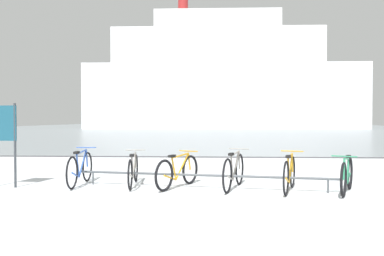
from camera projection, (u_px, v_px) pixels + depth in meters
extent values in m
cube|color=gray|center=(209.00, 128.00, 69.89)|extent=(80.00, 110.00, 0.08)
cube|color=#47474C|center=(199.00, 158.00, 14.97)|extent=(80.00, 0.50, 0.05)
cylinder|color=#4C5156|center=(203.00, 175.00, 8.17)|extent=(5.48, 0.92, 0.05)
cylinder|color=#4C5156|center=(93.00, 178.00, 8.69)|extent=(0.04, 0.04, 0.28)
cylinder|color=#4C5156|center=(328.00, 186.00, 7.66)|extent=(0.04, 0.04, 0.28)
torus|color=black|center=(87.00, 167.00, 9.13)|extent=(0.05, 0.69, 0.69)
torus|color=black|center=(72.00, 173.00, 8.08)|extent=(0.05, 0.69, 0.69)
cylinder|color=#3359B2|center=(83.00, 163.00, 8.78)|extent=(0.04, 0.55, 0.58)
cylinder|color=#3359B2|center=(78.00, 166.00, 8.44)|extent=(0.04, 0.19, 0.52)
cylinder|color=#3359B2|center=(82.00, 152.00, 8.70)|extent=(0.05, 0.68, 0.08)
cylinder|color=#3359B2|center=(76.00, 175.00, 8.30)|extent=(0.04, 0.46, 0.19)
cylinder|color=#3359B2|center=(87.00, 158.00, 9.08)|extent=(0.04, 0.11, 0.41)
cube|color=black|center=(77.00, 152.00, 8.36)|extent=(0.08, 0.20, 0.05)
cylinder|color=#3359B2|center=(86.00, 147.00, 9.04)|extent=(0.46, 0.03, 0.02)
torus|color=black|center=(136.00, 168.00, 9.07)|extent=(0.09, 0.64, 0.64)
torus|color=black|center=(130.00, 175.00, 7.97)|extent=(0.09, 0.64, 0.64)
cylinder|color=gray|center=(134.00, 165.00, 8.71)|extent=(0.09, 0.58, 0.54)
cylinder|color=gray|center=(132.00, 168.00, 8.36)|extent=(0.05, 0.20, 0.49)
cylinder|color=gray|center=(134.00, 155.00, 8.62)|extent=(0.10, 0.72, 0.08)
cylinder|color=gray|center=(132.00, 177.00, 8.21)|extent=(0.08, 0.48, 0.18)
cylinder|color=gray|center=(136.00, 160.00, 9.03)|extent=(0.05, 0.12, 0.38)
cube|color=black|center=(132.00, 155.00, 8.27)|extent=(0.10, 0.21, 0.05)
cylinder|color=gray|center=(135.00, 150.00, 8.98)|extent=(0.46, 0.06, 0.02)
torus|color=black|center=(190.00, 170.00, 8.74)|extent=(0.34, 0.60, 0.65)
torus|color=black|center=(164.00, 175.00, 7.83)|extent=(0.34, 0.60, 0.65)
cylinder|color=gold|center=(182.00, 166.00, 8.44)|extent=(0.28, 0.51, 0.54)
cylinder|color=gold|center=(174.00, 169.00, 8.14)|extent=(0.12, 0.19, 0.48)
cylinder|color=gold|center=(180.00, 156.00, 8.37)|extent=(0.34, 0.63, 0.08)
cylinder|color=gold|center=(170.00, 178.00, 8.02)|extent=(0.24, 0.42, 0.18)
cylinder|color=gold|center=(189.00, 161.00, 8.70)|extent=(0.08, 0.12, 0.38)
cube|color=black|center=(172.00, 156.00, 8.07)|extent=(0.16, 0.21, 0.05)
cylinder|color=gold|center=(188.00, 151.00, 8.66)|extent=(0.42, 0.23, 0.02)
torus|color=black|center=(240.00, 169.00, 8.64)|extent=(0.24, 0.68, 0.69)
torus|color=black|center=(227.00, 176.00, 7.63)|extent=(0.24, 0.68, 0.69)
cylinder|color=gray|center=(236.00, 165.00, 8.31)|extent=(0.20, 0.55, 0.59)
cylinder|color=gray|center=(232.00, 168.00, 7.98)|extent=(0.09, 0.20, 0.53)
cylinder|color=gray|center=(235.00, 154.00, 8.23)|extent=(0.24, 0.68, 0.08)
cylinder|color=gray|center=(230.00, 178.00, 7.85)|extent=(0.17, 0.46, 0.19)
cylinder|color=gray|center=(239.00, 160.00, 8.60)|extent=(0.07, 0.12, 0.41)
cube|color=black|center=(231.00, 154.00, 7.90)|extent=(0.13, 0.21, 0.05)
cylinder|color=gray|center=(239.00, 149.00, 8.56)|extent=(0.45, 0.16, 0.02)
torus|color=black|center=(293.00, 172.00, 8.29)|extent=(0.25, 0.65, 0.67)
torus|color=black|center=(286.00, 178.00, 7.38)|extent=(0.25, 0.65, 0.67)
cylinder|color=gold|center=(291.00, 168.00, 7.99)|extent=(0.20, 0.50, 0.57)
cylinder|color=gold|center=(289.00, 171.00, 7.70)|extent=(0.09, 0.18, 0.51)
cylinder|color=gold|center=(290.00, 156.00, 7.92)|extent=(0.24, 0.61, 0.08)
cylinder|color=gold|center=(288.00, 181.00, 7.58)|extent=(0.17, 0.42, 0.18)
cylinder|color=gold|center=(292.00, 163.00, 8.25)|extent=(0.07, 0.11, 0.40)
cube|color=black|center=(288.00, 157.00, 7.62)|extent=(0.14, 0.22, 0.05)
cylinder|color=gold|center=(292.00, 151.00, 8.21)|extent=(0.44, 0.17, 0.02)
torus|color=black|center=(344.00, 180.00, 7.25)|extent=(0.33, 0.61, 0.66)
torus|color=black|center=(350.00, 173.00, 8.10)|extent=(0.33, 0.61, 0.66)
cylinder|color=#2D8C60|center=(346.00, 172.00, 7.53)|extent=(0.25, 0.47, 0.55)
cylinder|color=#2D8C60|center=(348.00, 171.00, 7.80)|extent=(0.11, 0.18, 0.49)
cylinder|color=#2D8C60|center=(346.00, 159.00, 7.58)|extent=(0.31, 0.58, 0.08)
cylinder|color=#2D8C60|center=(349.00, 178.00, 7.92)|extent=(0.22, 0.40, 0.18)
cylinder|color=#2D8C60|center=(344.00, 169.00, 7.28)|extent=(0.08, 0.11, 0.39)
cube|color=black|center=(348.00, 156.00, 7.86)|extent=(0.16, 0.21, 0.05)
cylinder|color=#2D8C60|center=(344.00, 156.00, 7.31)|extent=(0.42, 0.22, 0.02)
cylinder|color=#33383D|center=(15.00, 145.00, 8.29)|extent=(0.05, 0.05, 1.80)
cube|color=navy|center=(4.00, 123.00, 8.30)|extent=(0.55, 0.06, 0.75)
cube|color=white|center=(224.00, 97.00, 60.10)|extent=(41.78, 8.97, 9.66)
cube|color=white|center=(217.00, 49.00, 59.97)|extent=(31.35, 7.57, 5.32)
cube|color=white|center=(217.00, 22.00, 59.88)|extent=(18.83, 6.13, 2.71)
cylinder|color=#A52626|center=(183.00, 0.00, 59.98)|extent=(1.51, 1.51, 4.35)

